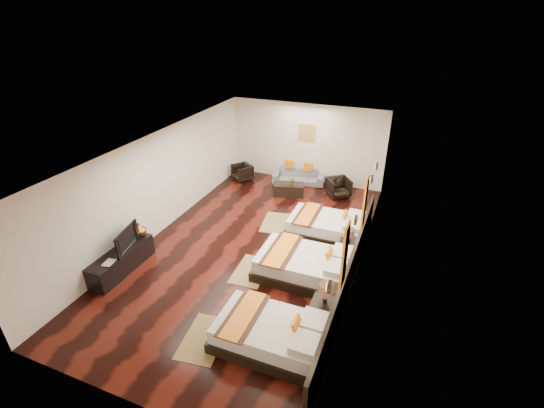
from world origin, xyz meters
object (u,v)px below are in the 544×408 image
at_px(armchair_left, 242,172).
at_px(bed_mid, 307,266).
at_px(sofa, 298,176).
at_px(coffee_table, 289,189).
at_px(bed_far, 328,226).
at_px(book, 105,262).
at_px(armchair_right, 338,187).
at_px(tv_console, 122,261).
at_px(tv, 123,239).
at_px(bed_near, 272,334).
at_px(table_plant, 292,181).
at_px(nightstand_b, 348,249).
at_px(nightstand_a, 324,310).
at_px(figurine, 139,229).

bearing_deg(armchair_left, bed_mid, -13.35).
height_order(sofa, coffee_table, sofa).
height_order(bed_far, book, bed_far).
bearing_deg(armchair_right, tv_console, -160.64).
distance_m(tv, sofa, 6.72).
xyz_separation_m(bed_near, table_plant, (-1.72, 6.15, 0.25)).
xyz_separation_m(bed_mid, armchair_right, (-0.26, 4.47, 0.02)).
xyz_separation_m(book, armchair_left, (0.36, 6.42, -0.27)).
height_order(bed_far, sofa, bed_far).
relative_size(bed_near, table_plant, 8.56).
bearing_deg(nightstand_b, armchair_left, 142.78).
distance_m(nightstand_a, table_plant, 5.82).
bearing_deg(bed_far, armchair_left, 146.54).
bearing_deg(figurine, sofa, 67.48).
height_order(armchair_right, coffee_table, armchair_right).
bearing_deg(tv, table_plant, -37.31).
height_order(tv_console, coffee_table, tv_console).
relative_size(tv_console, sofa, 0.99).
height_order(book, coffee_table, book).
distance_m(bed_near, tv, 4.28).
bearing_deg(armchair_right, table_plant, 162.79).
distance_m(tv, book, 0.68).
xyz_separation_m(figurine, armchair_left, (0.36, 5.19, -0.43)).
bearing_deg(coffee_table, nightstand_b, -48.58).
bearing_deg(armchair_left, nightstand_a, -15.57).
bearing_deg(nightstand_a, book, -173.37).
relative_size(nightstand_b, sofa, 0.48).
relative_size(armchair_left, armchair_right, 0.91).
height_order(nightstand_b, table_plant, nightstand_b).
bearing_deg(bed_far, bed_near, -90.00).
relative_size(bed_far, sofa, 1.17).
xyz_separation_m(nightstand_a, book, (-4.95, -0.57, 0.22)).
distance_m(bed_mid, sofa, 5.34).
bearing_deg(sofa, coffee_table, -101.38).
distance_m(bed_near, nightstand_a, 1.16).
xyz_separation_m(nightstand_b, figurine, (-4.95, -1.70, 0.42)).
bearing_deg(tv, bed_far, -64.22).
xyz_separation_m(nightstand_b, tv, (-4.89, -2.31, 0.52)).
distance_m(nightstand_b, figurine, 5.25).
xyz_separation_m(nightstand_a, coffee_table, (-2.59, 5.29, -0.15)).
relative_size(bed_mid, coffee_table, 2.31).
distance_m(bed_far, armchair_left, 4.61).
relative_size(book, coffee_table, 0.29).
bearing_deg(table_plant, book, -113.01).
xyz_separation_m(bed_mid, figurine, (-4.20, -0.67, 0.42)).
xyz_separation_m(nightstand_b, book, (-4.95, -2.93, 0.25)).
height_order(tv_console, armchair_left, armchair_left).
bearing_deg(bed_near, tv_console, 169.36).
xyz_separation_m(tv_console, armchair_right, (3.94, 5.88, 0.05)).
bearing_deg(bed_mid, armchair_right, 93.33).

